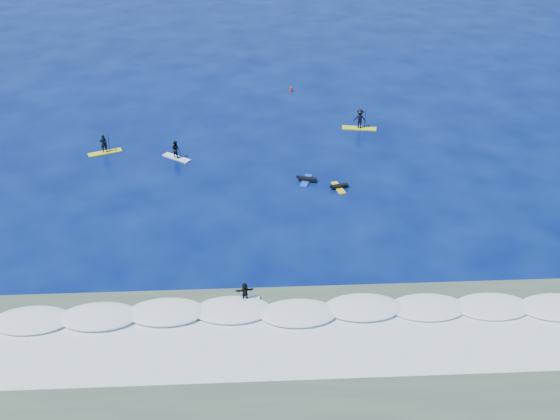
{
  "coord_description": "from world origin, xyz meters",
  "views": [
    {
      "loc": [
        -1.48,
        -39.1,
        25.31
      ],
      "look_at": [
        0.44,
        1.02,
        0.6
      ],
      "focal_mm": 40.0,
      "sensor_mm": 36.0,
      "label": 1
    }
  ],
  "objects_px": {
    "sup_paddler_left": "(104,147)",
    "marker_buoy": "(291,89)",
    "sup_paddler_right": "(360,120)",
    "wave_surfer": "(245,293)",
    "sup_paddler_center": "(176,151)",
    "prone_paddler_near": "(339,187)",
    "prone_paddler_far": "(306,180)"
  },
  "relations": [
    {
      "from": "sup_paddler_right",
      "to": "wave_surfer",
      "type": "bearing_deg",
      "value": -103.34
    },
    {
      "from": "sup_paddler_right",
      "to": "wave_surfer",
      "type": "distance_m",
      "value": 28.15
    },
    {
      "from": "sup_paddler_left",
      "to": "prone_paddler_far",
      "type": "relative_size",
      "value": 1.34
    },
    {
      "from": "sup_paddler_center",
      "to": "wave_surfer",
      "type": "height_order",
      "value": "sup_paddler_center"
    },
    {
      "from": "prone_paddler_near",
      "to": "marker_buoy",
      "type": "xyz_separation_m",
      "value": [
        -2.52,
        22.13,
        0.15
      ]
    },
    {
      "from": "marker_buoy",
      "to": "wave_surfer",
      "type": "bearing_deg",
      "value": -98.09
    },
    {
      "from": "prone_paddler_far",
      "to": "wave_surfer",
      "type": "distance_m",
      "value": 16.26
    },
    {
      "from": "sup_paddler_left",
      "to": "marker_buoy",
      "type": "bearing_deg",
      "value": 18.2
    },
    {
      "from": "prone_paddler_near",
      "to": "wave_surfer",
      "type": "relative_size",
      "value": 1.12
    },
    {
      "from": "prone_paddler_far",
      "to": "sup_paddler_right",
      "type": "bearing_deg",
      "value": -12.56
    },
    {
      "from": "sup_paddler_left",
      "to": "sup_paddler_right",
      "type": "relative_size",
      "value": 0.89
    },
    {
      "from": "sup_paddler_center",
      "to": "marker_buoy",
      "type": "xyz_separation_m",
      "value": [
        11.3,
        15.98,
        -0.44
      ]
    },
    {
      "from": "prone_paddler_near",
      "to": "sup_paddler_left",
      "type": "bearing_deg",
      "value": 55.54
    },
    {
      "from": "sup_paddler_right",
      "to": "wave_surfer",
      "type": "height_order",
      "value": "sup_paddler_right"
    },
    {
      "from": "sup_paddler_right",
      "to": "prone_paddler_near",
      "type": "height_order",
      "value": "sup_paddler_right"
    },
    {
      "from": "sup_paddler_center",
      "to": "sup_paddler_right",
      "type": "xyz_separation_m",
      "value": [
        17.38,
        5.6,
        0.18
      ]
    },
    {
      "from": "sup_paddler_right",
      "to": "prone_paddler_near",
      "type": "relative_size",
      "value": 1.62
    },
    {
      "from": "marker_buoy",
      "to": "prone_paddler_near",
      "type": "bearing_deg",
      "value": -83.5
    },
    {
      "from": "prone_paddler_near",
      "to": "sup_paddler_right",
      "type": "bearing_deg",
      "value": -31.11
    },
    {
      "from": "marker_buoy",
      "to": "sup_paddler_right",
      "type": "bearing_deg",
      "value": -59.67
    },
    {
      "from": "sup_paddler_center",
      "to": "sup_paddler_right",
      "type": "height_order",
      "value": "sup_paddler_right"
    },
    {
      "from": "prone_paddler_near",
      "to": "wave_surfer",
      "type": "height_order",
      "value": "wave_surfer"
    },
    {
      "from": "sup_paddler_center",
      "to": "wave_surfer",
      "type": "xyz_separation_m",
      "value": [
        6.15,
        -20.22,
        0.03
      ]
    },
    {
      "from": "sup_paddler_left",
      "to": "marker_buoy",
      "type": "height_order",
      "value": "sup_paddler_left"
    },
    {
      "from": "sup_paddler_center",
      "to": "marker_buoy",
      "type": "height_order",
      "value": "sup_paddler_center"
    },
    {
      "from": "sup_paddler_center",
      "to": "sup_paddler_right",
      "type": "bearing_deg",
      "value": 54.14
    },
    {
      "from": "sup_paddler_right",
      "to": "prone_paddler_far",
      "type": "height_order",
      "value": "sup_paddler_right"
    },
    {
      "from": "sup_paddler_center",
      "to": "prone_paddler_near",
      "type": "distance_m",
      "value": 15.14
    },
    {
      "from": "sup_paddler_right",
      "to": "prone_paddler_far",
      "type": "distance_m",
      "value": 12.08
    },
    {
      "from": "prone_paddler_far",
      "to": "marker_buoy",
      "type": "bearing_deg",
      "value": 17.79
    },
    {
      "from": "wave_surfer",
      "to": "sup_paddler_left",
      "type": "bearing_deg",
      "value": 111.95
    },
    {
      "from": "sup_paddler_center",
      "to": "sup_paddler_right",
      "type": "distance_m",
      "value": 18.26
    }
  ]
}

